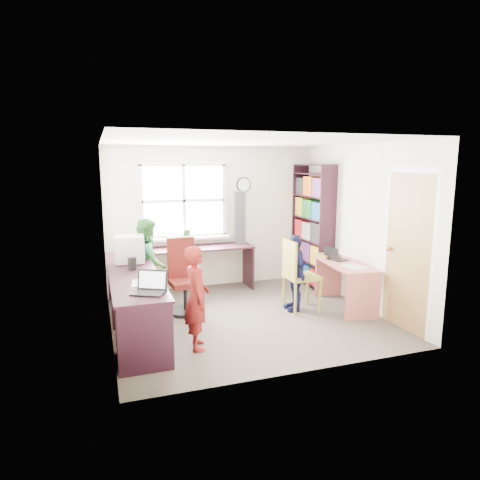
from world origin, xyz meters
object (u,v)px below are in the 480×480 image
Objects in this scene: wooden_chair at (297,273)px; cd_tower at (240,218)px; l_desk at (153,301)px; right_desk at (346,275)px; laptop_right at (334,257)px; swivel_chair at (184,281)px; person_red at (197,298)px; crt_monitor at (130,249)px; bookshelf at (312,228)px; person_green at (149,263)px; laptop_left at (150,287)px; person_navy at (294,273)px; potted_plant at (186,238)px.

wooden_chair is 1.62m from cd_tower.
right_desk is at bearing 4.19° from l_desk.
swivel_chair is at bearing 67.28° from laptop_right.
person_red reaches higher than swivel_chair.
crt_monitor is 1.17× the size of laptop_right.
bookshelf reaches higher than wooden_chair.
swivel_chair is 3.00× the size of laptop_right.
person_green is (-1.62, -0.56, -0.53)m from cd_tower.
person_red reaches higher than laptop_left.
l_desk is 2.85m from right_desk.
wooden_chair reaches higher than laptop_right.
laptop_right is at bearing 103.80° from person_navy.
crt_monitor is 1.55m from person_red.
swivel_chair is 1.69m from cd_tower.
person_green reaches higher than laptop_left.
wooden_chair is at bearing -21.04° from swivel_chair.
laptop_left is at bearing -157.43° from right_desk.
potted_plant is at bearing -0.99° from person_red.
person_navy reaches higher than laptop_right.
person_green is (0.10, 1.19, 0.21)m from l_desk.
crt_monitor is (-3.14, -0.58, -0.06)m from bookshelf.
potted_plant is (-2.07, 1.55, 0.42)m from right_desk.
person_red is (-2.52, -1.95, -0.40)m from bookshelf.
crt_monitor is 3.01m from laptop_right.
person_green is (-2.69, 0.74, -0.05)m from laptop_right.
person_green is (-0.68, -0.57, -0.24)m from potted_plant.
swivel_chair is 1.61m from person_navy.
potted_plant reaches higher than right_desk.
potted_plant is 0.92m from person_green.
potted_plant is 2.29m from person_red.
potted_plant is at bearing 42.83° from laptop_right.
laptop_right is (2.97, -0.44, -0.23)m from crt_monitor.
potted_plant is 0.28× the size of person_navy.
laptop_left reaches higher than right_desk.
bookshelf is at bearing -7.60° from potted_plant.
crt_monitor is 0.38× the size of person_navy.
laptop_right is (-0.17, -1.02, -0.28)m from bookshelf.
bookshelf is at bearing 26.43° from l_desk.
cd_tower is 0.99m from potted_plant.
person_red is (-0.34, -2.24, -0.30)m from potted_plant.
laptop_left is at bearing -98.92° from l_desk.
wooden_chair is at bearing -108.65° from person_green.
wooden_chair is (2.10, 0.31, 0.11)m from l_desk.
swivel_chair reaches higher than laptop_left.
wooden_chair is 0.94× the size of person_navy.
laptop_right reaches higher than l_desk.
laptop_left is at bearing -110.33° from potted_plant.
right_desk is 1.01× the size of person_red.
l_desk is 3.29× the size of cd_tower.
crt_monitor is (-3.02, 0.68, 0.46)m from right_desk.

